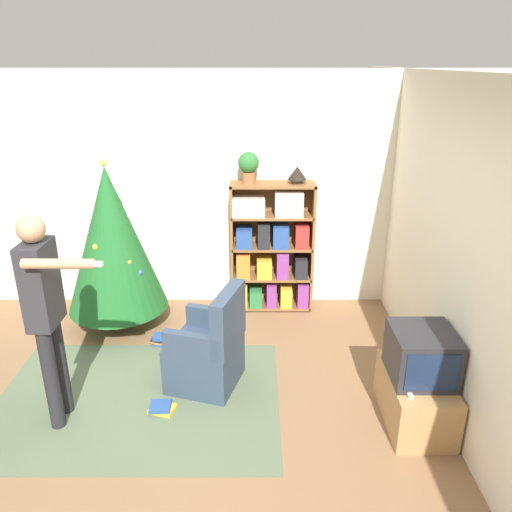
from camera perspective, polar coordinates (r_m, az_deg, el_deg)
ground_plane at (r=4.12m, az=-6.13°, el=-19.13°), size 14.00×14.00×0.00m
wall_back at (r=5.61m, az=-4.20°, el=7.24°), size 8.00×0.10×2.60m
wall_right at (r=3.73m, az=24.68°, el=-2.17°), size 0.10×8.00×2.60m
area_rug at (r=4.50m, az=-13.16°, el=-15.55°), size 2.37×1.71×0.01m
bookshelf at (r=5.55m, az=2.02°, el=0.68°), size 0.91×0.31×1.46m
tv_stand at (r=4.23m, az=17.90°, el=-15.27°), size 0.46×0.76×0.42m
television at (r=4.01m, az=18.56°, el=-10.66°), size 0.46×0.49×0.38m
game_remote at (r=3.89m, az=17.25°, el=-14.76°), size 0.04×0.12×0.02m
christmas_tree at (r=5.27m, az=-15.94°, el=1.74°), size 1.02×1.02×1.79m
armchair at (r=4.41m, az=-5.27°, el=-10.82°), size 0.71×0.70×0.92m
standing_person at (r=3.96m, az=-22.77°, el=-5.20°), size 0.63×0.48×1.69m
potted_plant at (r=5.29m, az=-0.67°, el=10.33°), size 0.22×0.22×0.33m
table_lamp at (r=5.33m, az=4.92°, el=9.35°), size 0.20×0.20×0.18m
book_pile_near_tree at (r=5.17m, az=-10.41°, el=-9.37°), size 0.23×0.19×0.10m
book_pile_by_chair at (r=4.32m, az=-10.59°, el=-16.67°), size 0.23×0.20×0.06m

